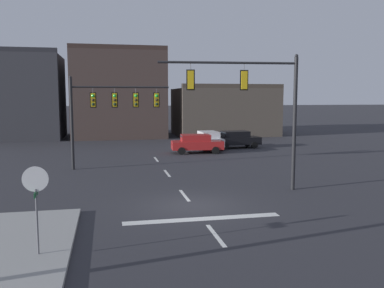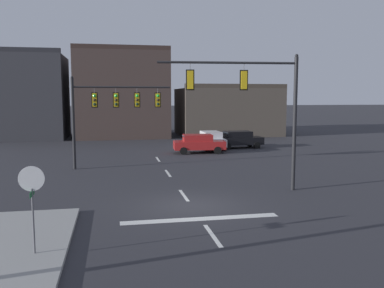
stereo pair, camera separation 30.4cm
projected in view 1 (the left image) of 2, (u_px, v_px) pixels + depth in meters
ground_plane at (193, 206)px, 18.40m from camera, size 400.00×400.00×0.00m
stop_bar_paint at (203, 219)px, 16.46m from camera, size 6.40×0.50×0.01m
lane_centreline at (184, 195)px, 20.35m from camera, size 0.16×26.40×0.01m
signal_mast_near_side at (257, 98)px, 20.86m from camera, size 7.14×0.78×7.03m
signal_mast_far_side at (107, 106)px, 27.55m from camera, size 6.60×0.36×6.21m
stop_sign at (36, 189)px, 12.19m from camera, size 0.76×0.64×2.83m
car_lot_nearside at (209, 140)px, 38.51m from camera, size 1.99×4.49×1.61m
car_lot_middle at (197, 143)px, 35.49m from camera, size 4.55×2.15×1.61m
car_lot_farside at (236, 139)px, 38.97m from camera, size 4.55×2.16×1.61m
building_row at (126, 100)px, 50.25m from camera, size 33.54×10.43×10.52m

